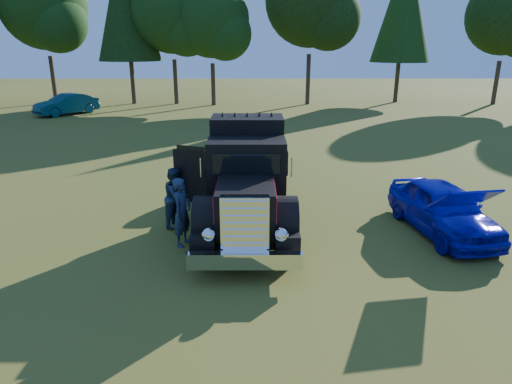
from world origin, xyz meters
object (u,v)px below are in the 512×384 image
at_px(diamond_t_truck, 247,183).
at_px(spectator_near, 182,212).
at_px(spectator_far, 176,197).
at_px(distant_teal_car, 66,104).
at_px(hotrod_coupe, 443,208).

distance_m(diamond_t_truck, spectator_near, 2.12).
xyz_separation_m(spectator_far, distant_teal_car, (-11.55, 21.52, -0.11)).
bearing_deg(diamond_t_truck, spectator_near, -141.33).
bearing_deg(spectator_far, diamond_t_truck, -75.31).
height_order(spectator_far, distant_teal_car, spectator_far).
height_order(hotrod_coupe, distant_teal_car, hotrod_coupe).
bearing_deg(spectator_near, spectator_far, 36.32).
distance_m(hotrod_coupe, spectator_far, 7.39).
bearing_deg(distant_teal_car, hotrod_coupe, -9.53).
height_order(diamond_t_truck, hotrod_coupe, diamond_t_truck).
height_order(spectator_near, spectator_far, spectator_near).
distance_m(hotrod_coupe, spectator_near, 7.04).
xyz_separation_m(hotrod_coupe, spectator_near, (-6.99, -0.80, 0.20)).
height_order(diamond_t_truck, distant_teal_car, diamond_t_truck).
relative_size(spectator_near, spectator_far, 1.05).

